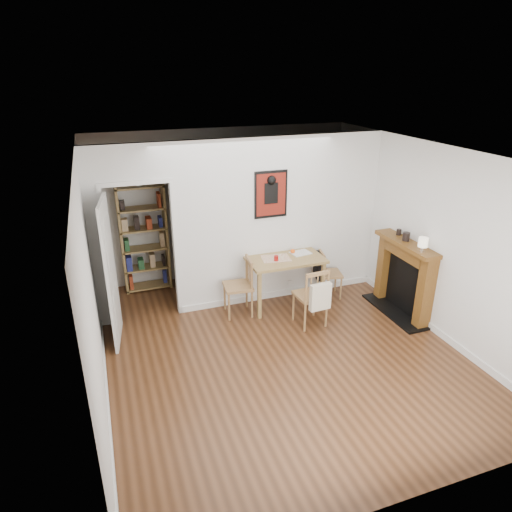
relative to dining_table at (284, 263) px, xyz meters
name	(u,v)px	position (x,y,z in m)	size (l,w,h in m)	color
ground	(278,346)	(-0.55, -1.10, -0.71)	(5.20, 5.20, 0.00)	#57331C
room_shell	(252,225)	(-0.45, 0.24, 0.59)	(5.20, 5.20, 5.20)	silver
dining_table	(284,263)	(0.00, 0.00, 0.00)	(1.18, 0.75, 0.80)	olive
chair_left	(238,287)	(-0.78, -0.07, -0.25)	(0.50, 0.50, 0.91)	#9E6F49
chair_right	(329,273)	(0.79, -0.01, -0.30)	(0.51, 0.47, 0.79)	#9E6F49
chair_front	(311,296)	(0.12, -0.72, -0.24)	(0.48, 0.54, 0.91)	#9E6F49
bookshelf	(144,239)	(-1.96, 1.30, 0.19)	(0.76, 0.31, 1.81)	olive
fireplace	(405,275)	(1.61, -0.85, -0.09)	(0.45, 1.25, 1.16)	brown
red_glass	(276,258)	(-0.18, -0.09, 0.14)	(0.07, 0.07, 0.09)	maroon
orange_fruit	(293,251)	(0.18, 0.10, 0.13)	(0.07, 0.07, 0.07)	#F4550C
placemat	(276,258)	(-0.14, 0.00, 0.10)	(0.43, 0.32, 0.00)	beige
notebook	(301,253)	(0.30, 0.05, 0.10)	(0.30, 0.22, 0.02)	silver
mantel_lamp	(423,243)	(1.52, -1.24, 0.58)	(0.13, 0.13, 0.21)	silver
ceramic_jar_a	(406,237)	(1.58, -0.80, 0.52)	(0.11, 0.11, 0.13)	black
ceramic_jar_b	(399,232)	(1.63, -0.56, 0.50)	(0.07, 0.07, 0.09)	black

